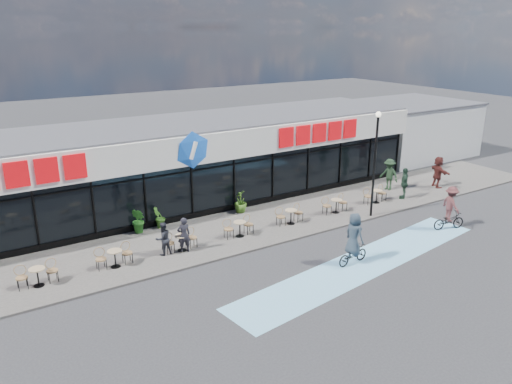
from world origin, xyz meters
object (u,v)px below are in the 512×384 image
potted_plant_mid (159,218)px  potted_plant_left (139,221)px  cyclist_a (353,243)px  patron_right (163,239)px  pedestrian_a (389,174)px  pedestrian_b (438,172)px  cyclist_b (450,211)px  patron_left (184,235)px  potted_plant_right (240,201)px  pedestrian_c (404,183)px  lamp_post (375,156)px

potted_plant_mid → potted_plant_left: bearing=-176.6°
potted_plant_left → cyclist_a: bearing=-49.9°
potted_plant_left → potted_plant_mid: potted_plant_left is taller
patron_right → pedestrian_a: 15.23m
pedestrian_b → cyclist_a: bearing=131.9°
potted_plant_left → cyclist_b: (13.28, -7.49, 0.23)m
potted_plant_left → patron_left: size_ratio=0.80×
cyclist_b → pedestrian_b: bearing=43.4°
pedestrian_a → potted_plant_right: bearing=-107.0°
pedestrian_b → pedestrian_a: bearing=86.0°
patron_right → pedestrian_c: 14.71m
potted_plant_mid → potted_plant_right: (4.54, -0.18, 0.06)m
patron_right → pedestrian_a: (15.17, 1.29, 0.22)m
patron_left → pedestrian_c: bearing=-173.9°
potted_plant_right → cyclist_b: size_ratio=0.56×
patron_right → cyclist_b: (13.20, -4.61, 0.12)m
pedestrian_a → pedestrian_b: size_ratio=0.99×
cyclist_b → pedestrian_c: bearing=70.6°
potted_plant_right → patron_right: patron_right is taller
patron_right → pedestrian_b: size_ratio=0.77×
pedestrian_a → cyclist_b: bearing=-26.8°
lamp_post → pedestrian_b: size_ratio=2.83×
patron_right → pedestrian_a: bearing=178.4°
potted_plant_right → patron_left: bearing=-147.3°
potted_plant_left → patron_right: size_ratio=0.86×
patron_right → cyclist_a: cyclist_a is taller
patron_left → cyclist_a: 7.34m
potted_plant_right → pedestrian_a: size_ratio=0.64×
patron_left → cyclist_a: bearing=146.6°
patron_right → pedestrian_c: pedestrian_c is taller
patron_left → pedestrian_a: 14.37m
pedestrian_b → cyclist_b: size_ratio=0.88×
patron_left → patron_right: (-0.88, 0.22, -0.06)m
lamp_post → pedestrian_c: (3.63, 1.06, -2.34)m
pedestrian_b → cyclist_a: (-11.62, -5.00, -0.13)m
cyclist_a → cyclist_b: cyclist_a is taller
pedestrian_a → pedestrian_c: 1.69m
lamp_post → potted_plant_mid: bearing=156.8°
potted_plant_right → pedestrian_b: pedestrian_b is taller
potted_plant_left → potted_plant_mid: size_ratio=1.16×
potted_plant_mid → pedestrian_c: size_ratio=0.61×
potted_plant_right → cyclist_b: cyclist_b is taller
patron_right → lamp_post: bearing=166.3°
potted_plant_left → cyclist_a: 10.22m
pedestrian_a → pedestrian_b: pedestrian_b is taller
potted_plant_mid → pedestrian_a: (14.18, -1.65, 0.41)m
potted_plant_left → cyclist_a: cyclist_a is taller
lamp_post → patron_right: lamp_post is taller
pedestrian_c → cyclist_a: 9.40m
patron_left → pedestrian_c: pedestrian_c is taller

